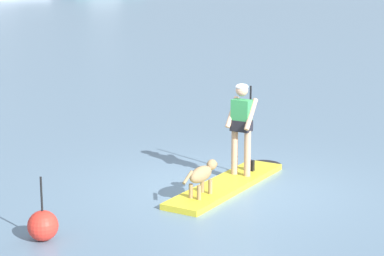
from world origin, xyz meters
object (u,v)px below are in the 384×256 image
Objects in this scene: person_paddler at (242,122)px; marker_buoy at (43,226)px; dog at (202,174)px; paddleboard at (232,182)px.

marker_buoy is at bearing -172.23° from person_paddler.
person_paddler is 4.32m from marker_buoy.
dog is (-1.30, -0.52, -0.62)m from person_paddler.
marker_buoy is (-3.88, -0.45, 0.17)m from paddleboard.
dog is at bearing -158.20° from person_paddler.
paddleboard is 1.14m from dog.
paddleboard is 3.69× the size of marker_buoy.
dog reaches higher than paddleboard.
marker_buoy is at bearing -178.93° from dog.
dog is 2.91m from marker_buoy.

